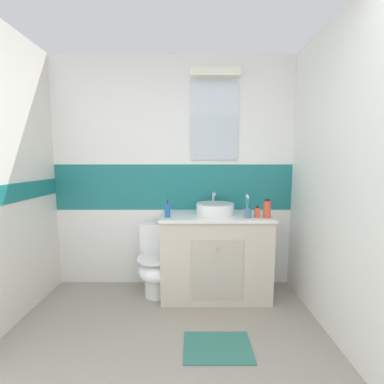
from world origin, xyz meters
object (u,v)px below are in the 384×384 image
Objects in this scene: perfume_flask_small at (256,212)px; sink_basin at (214,208)px; toilet at (155,262)px; mouthwash_bottle at (266,209)px; soap_dispenser at (167,210)px; toothbrush_cup at (247,212)px.

sink_basin is at bearing 158.98° from perfume_flask_small.
mouthwash_bottle is (1.08, -0.16, 0.59)m from toilet.
sink_basin is 0.49m from soap_dispenser.
sink_basin is 3.77× the size of perfume_flask_small.
sink_basin reaches higher than perfume_flask_small.
sink_basin is at bearing 0.04° from toilet.
soap_dispenser is at bearing 179.35° from perfume_flask_small.
soap_dispenser is at bearing -163.31° from sink_basin.
mouthwash_bottle is at bearing -1.24° from soap_dispenser.
toothbrush_cup is at bearing -1.66° from soap_dispenser.
soap_dispenser is at bearing 178.34° from toothbrush_cup.
toothbrush_cup is at bearing -10.20° from toilet.
soap_dispenser is 0.95m from mouthwash_bottle.
soap_dispenser is (0.14, -0.14, 0.57)m from toilet.
toothbrush_cup is (0.30, -0.16, -0.00)m from sink_basin.
perfume_flask_small is (1.00, -0.15, 0.56)m from toilet.
toothbrush_cup reaches higher than toilet.
soap_dispenser is at bearing 178.76° from mouthwash_bottle.
toilet is at bearing -179.96° from sink_basin.
toothbrush_cup is (0.90, -0.16, 0.56)m from toilet.
mouthwash_bottle is at bearing -6.90° from perfume_flask_small.
perfume_flask_small is (0.09, 0.01, -0.00)m from toothbrush_cup.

